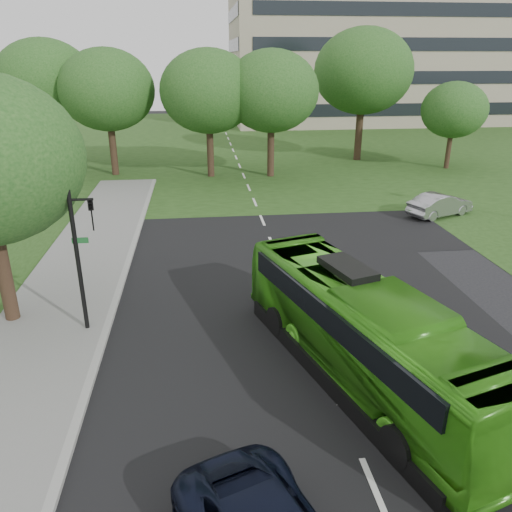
# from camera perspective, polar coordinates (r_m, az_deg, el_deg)

# --- Properties ---
(ground) EXTENTS (160.00, 160.00, 0.00)m
(ground) POSITION_cam_1_polar(r_m,az_deg,el_deg) (17.05, 6.80, -10.35)
(ground) COLOR black
(ground) RESTS_ON ground
(street_surfaces) EXTENTS (120.00, 120.00, 0.15)m
(street_surfaces) POSITION_cam_1_polar(r_m,az_deg,el_deg) (37.98, -1.53, 8.10)
(street_surfaces) COLOR black
(street_surfaces) RESTS_ON ground
(office_building) EXTENTS (40.10, 20.10, 25.00)m
(office_building) POSITION_cam_1_polar(r_m,az_deg,el_deg) (80.22, 13.13, 23.79)
(office_building) COLOR tan
(office_building) RESTS_ON ground
(tree_park_a) EXTENTS (7.36, 7.36, 9.77)m
(tree_park_a) POSITION_cam_1_polar(r_m,az_deg,el_deg) (42.35, -16.66, 17.72)
(tree_park_a) COLOR black
(tree_park_a) RESTS_ON ground
(tree_park_b) EXTENTS (7.42, 7.42, 9.73)m
(tree_park_b) POSITION_cam_1_polar(r_m,az_deg,el_deg) (40.29, -5.47, 18.21)
(tree_park_b) COLOR black
(tree_park_b) RESTS_ON ground
(tree_park_c) EXTENTS (7.28, 7.28, 9.67)m
(tree_park_c) POSITION_cam_1_polar(r_m,az_deg,el_deg) (40.22, 1.77, 18.29)
(tree_park_c) COLOR black
(tree_park_c) RESTS_ON ground
(tree_park_d) EXTENTS (8.74, 8.74, 11.55)m
(tree_park_d) POSITION_cam_1_polar(r_m,az_deg,el_deg) (48.02, 12.18, 19.93)
(tree_park_d) COLOR black
(tree_park_d) RESTS_ON ground
(tree_park_e) EXTENTS (5.40, 5.40, 7.20)m
(tree_park_e) POSITION_cam_1_polar(r_m,az_deg,el_deg) (46.42, 21.71, 15.24)
(tree_park_e) COLOR black
(tree_park_e) RESTS_ON ground
(tree_park_f) EXTENTS (7.87, 7.87, 10.51)m
(tree_park_f) POSITION_cam_1_polar(r_m,az_deg,el_deg) (45.79, -22.91, 17.86)
(tree_park_f) COLOR black
(tree_park_f) RESTS_ON ground
(bus) EXTENTS (5.66, 11.20, 3.04)m
(bus) POSITION_cam_1_polar(r_m,az_deg,el_deg) (15.13, 12.25, -8.51)
(bus) COLOR #3B971A
(bus) RESTS_ON ground
(sedan) EXTENTS (4.49, 3.00, 1.40)m
(sedan) POSITION_cam_1_polar(r_m,az_deg,el_deg) (32.34, 20.29, 5.52)
(sedan) COLOR #9D9DA2
(sedan) RESTS_ON ground
(traffic_light) EXTENTS (0.85, 0.24, 5.33)m
(traffic_light) POSITION_cam_1_polar(r_m,az_deg,el_deg) (17.51, -19.33, 0.83)
(traffic_light) COLOR black
(traffic_light) RESTS_ON ground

